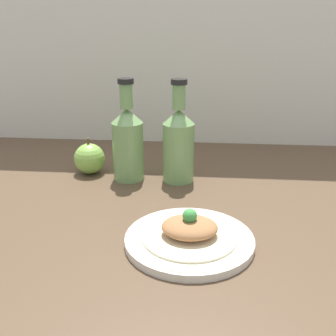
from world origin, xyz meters
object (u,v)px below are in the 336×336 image
object	(u,v)px
cider_bottle_right	(177,143)
plated_food	(190,229)
plate	(189,239)
apple	(89,159)
cider_bottle_left	(128,141)

from	to	relation	value
cider_bottle_right	plated_food	bearing A→B (deg)	-81.90
cider_bottle_right	plate	bearing A→B (deg)	-81.90
plate	apple	size ratio (longest dim) A/B	2.44
plated_food	apple	bearing A→B (deg)	129.73
plate	cider_bottle_left	world-z (taller)	cider_bottle_left
plated_food	plate	bearing A→B (deg)	180.00
plated_food	cider_bottle_right	distance (cm)	30.13
plate	cider_bottle_left	bearing A→B (deg)	118.75
plate	cider_bottle_left	distance (cm)	34.28
plate	cider_bottle_right	size ratio (longest dim) A/B	0.92
plate	plated_food	xyz separation A→B (cm)	(0.00, 0.00, 1.94)
plate	apple	bearing A→B (deg)	129.73
cider_bottle_left	apple	size ratio (longest dim) A/B	2.64
apple	plate	bearing A→B (deg)	-50.27
plate	cider_bottle_left	size ratio (longest dim) A/B	0.92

